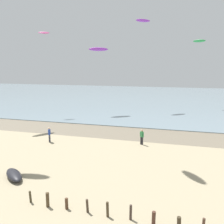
% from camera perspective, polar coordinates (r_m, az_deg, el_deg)
% --- Properties ---
extents(wet_sand_strip, '(120.00, 6.22, 0.01)m').
position_cam_1_polar(wet_sand_strip, '(32.11, 3.02, -4.90)').
color(wet_sand_strip, '#7A6D59').
rests_on(wet_sand_strip, ground).
extents(sea, '(160.00, 70.00, 0.10)m').
position_cam_1_polar(sea, '(69.18, 10.06, 3.31)').
color(sea, gray).
rests_on(sea, ground).
extents(person_mid_beach, '(0.48, 0.39, 1.71)m').
position_cam_1_polar(person_mid_beach, '(27.48, 6.90, -5.65)').
color(person_mid_beach, '#232328').
rests_on(person_mid_beach, ground).
extents(person_by_waterline, '(0.32, 0.54, 1.71)m').
position_cam_1_polar(person_by_waterline, '(29.07, -14.27, -5.00)').
color(person_by_waterline, '#383842').
rests_on(person_by_waterline, ground).
extents(grounded_kite, '(2.69, 2.47, 0.54)m').
position_cam_1_polar(grounded_kite, '(21.07, -21.71, -13.36)').
color(grounded_kite, black).
rests_on(grounded_kite, ground).
extents(kite_aloft_1, '(1.95, 1.52, 0.47)m').
position_cam_1_polar(kite_aloft_1, '(46.13, -15.44, 17.25)').
color(kite_aloft_1, '#E54C99').
extents(kite_aloft_2, '(3.67, 3.03, 0.81)m').
position_cam_1_polar(kite_aloft_2, '(45.69, -3.16, 14.29)').
color(kite_aloft_2, purple).
extents(kite_aloft_3, '(2.78, 2.10, 0.71)m').
position_cam_1_polar(kite_aloft_3, '(54.77, 19.52, 15.22)').
color(kite_aloft_3, green).
extents(kite_aloft_5, '(3.07, 2.80, 0.63)m').
position_cam_1_polar(kite_aloft_5, '(50.74, 7.17, 20.24)').
color(kite_aloft_5, purple).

